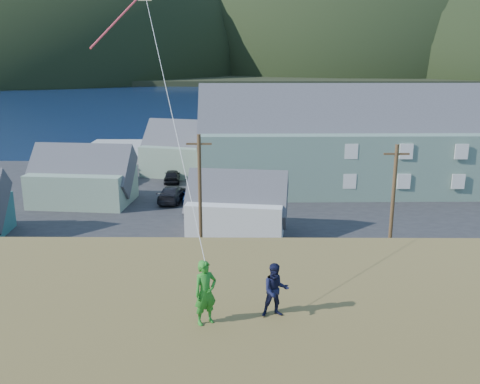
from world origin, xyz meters
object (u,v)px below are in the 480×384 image
Objects in this scene: lodge at (381,142)px; shed_palegreen_far at (194,150)px; shed_palegreen_near at (82,178)px; kite_flyer_green at (205,293)px; wharf at (179,151)px; shed_white at (237,206)px; kite_flyer_navy at (276,290)px.

shed_palegreen_far is at bearing 161.13° from lodge.
kite_flyer_green reaches higher than shed_palegreen_near.
wharf is at bearing 119.10° from shed_palegreen_far.
wharf is 15.28× the size of kite_flyer_green.
lodge is (22.61, -18.20, 4.47)m from wharf.
kite_flyer_navy is at bearing -80.00° from shed_white.
shed_palegreen_far is 8.45× the size of kite_flyer_navy.
shed_palegreen_far reaches higher than shed_palegreen_near.
kite_flyer_navy reaches higher than shed_white.
kite_flyer_green is (4.73, -46.85, 5.19)m from shed_palegreen_far.
kite_flyer_green reaches higher than wharf.
wharf is at bearing 64.49° from kite_flyer_green.
shed_palegreen_near reaches higher than shed_white.
lodge is 2.97× the size of shed_palegreen_far.
shed_palegreen_far is (-19.44, 6.15, -2.06)m from lodge.
kite_flyer_navy is (1.80, 0.40, -0.12)m from kite_flyer_green.
shed_palegreen_far reaches higher than shed_white.
lodge is 43.39m from kite_flyer_green.
shed_palegreen_far is (3.17, -12.05, 2.41)m from wharf.
kite_flyer_navy reaches higher than shed_palegreen_near.
lodge is at bearing 36.97° from kite_flyer_green.
kite_flyer_green is (-14.71, -40.70, 3.13)m from lodge.
wharf is at bearing 111.54° from shed_white.
lodge reaches higher than shed_palegreen_near.
lodge is 21.55× the size of kite_flyer_green.
kite_flyer_green is 1.85m from kite_flyer_navy.
shed_palegreen_near is 14.89m from shed_palegreen_far.
shed_white is 26.93m from kite_flyer_navy.
shed_palegreen_near is 1.19× the size of shed_white.
shed_palegreen_near is 5.69× the size of kite_flyer_green.
kite_flyer_navy is at bearing -67.65° from shed_palegreen_far.
shed_palegreen_far is at bearing -75.25° from wharf.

